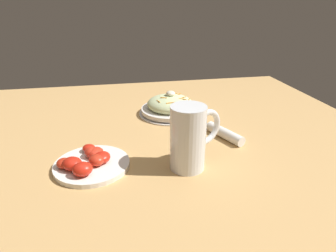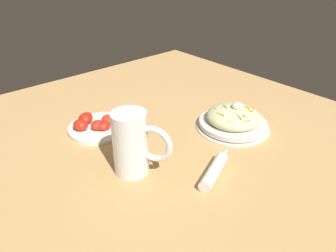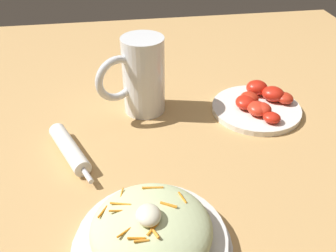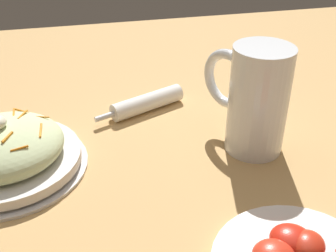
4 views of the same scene
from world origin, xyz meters
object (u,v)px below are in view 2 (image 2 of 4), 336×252
at_px(beer_mug, 132,147).
at_px(tomato_plate, 98,125).
at_px(salad_plate, 233,120).
at_px(napkin_roll, 214,171).

relative_size(beer_mug, tomato_plate, 0.86).
height_order(salad_plate, beer_mug, beer_mug).
relative_size(napkin_roll, tomato_plate, 0.88).
distance_m(salad_plate, beer_mug, 0.38).
bearing_deg(beer_mug, tomato_plate, 80.38).
relative_size(salad_plate, napkin_roll, 1.35).
xyz_separation_m(napkin_roll, tomato_plate, (-0.10, 0.41, -0.00)).
xyz_separation_m(salad_plate, beer_mug, (-0.38, 0.03, 0.05)).
bearing_deg(beer_mug, salad_plate, -3.89).
bearing_deg(napkin_roll, tomato_plate, 103.63).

